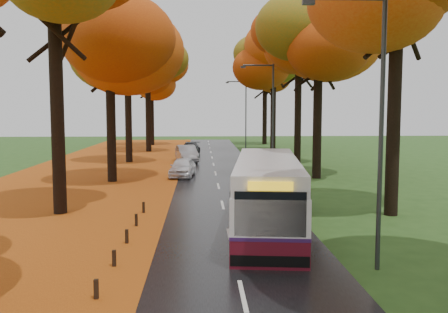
{
  "coord_description": "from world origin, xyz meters",
  "views": [
    {
      "loc": [
        -1.04,
        -6.29,
        4.79
      ],
      "look_at": [
        0.0,
        16.42,
        2.6
      ],
      "focal_mm": 40.0,
      "sensor_mm": 36.0,
      "label": 1
    }
  ],
  "objects": [
    {
      "name": "trees_left",
      "position": [
        -7.18,
        27.06,
        9.53
      ],
      "size": [
        9.2,
        74.0,
        13.88
      ],
      "color": "black",
      "rests_on": "ground"
    },
    {
      "name": "trees_right",
      "position": [
        7.19,
        26.91,
        9.69
      ],
      "size": [
        9.3,
        74.2,
        13.96
      ],
      "color": "black",
      "rests_on": "ground"
    },
    {
      "name": "leaf_drift",
      "position": [
        -3.05,
        25.0,
        0.04
      ],
      "size": [
        0.9,
        90.0,
        0.01
      ],
      "primitive_type": "cube",
      "color": "#B45812",
      "rests_on": "road"
    },
    {
      "name": "car_dark",
      "position": [
        -2.19,
        44.69,
        0.67
      ],
      "size": [
        2.26,
        4.53,
        1.26
      ],
      "primitive_type": "imported",
      "rotation": [
        0.0,
        0.0,
        -0.12
      ],
      "color": "black",
      "rests_on": "road"
    },
    {
      "name": "car_white",
      "position": [
        -2.35,
        28.36,
        0.7
      ],
      "size": [
        1.99,
        4.04,
        1.32
      ],
      "primitive_type": "imported",
      "rotation": [
        0.0,
        0.0,
        -0.11
      ],
      "color": "white",
      "rests_on": "road"
    },
    {
      "name": "centre_line",
      "position": [
        0.0,
        25.0,
        0.04
      ],
      "size": [
        0.12,
        90.0,
        0.01
      ],
      "primitive_type": "cube",
      "color": "silver",
      "rests_on": "road"
    },
    {
      "name": "streetlamp_far",
      "position": [
        3.95,
        52.0,
        4.71
      ],
      "size": [
        2.45,
        0.18,
        8.0
      ],
      "color": "#333538",
      "rests_on": "ground"
    },
    {
      "name": "road",
      "position": [
        0.0,
        25.0,
        0.02
      ],
      "size": [
        6.5,
        90.0,
        0.04
      ],
      "primitive_type": "cube",
      "color": "black",
      "rests_on": "ground"
    },
    {
      "name": "bus",
      "position": [
        1.57,
        13.14,
        1.49
      ],
      "size": [
        3.62,
        10.74,
        2.77
      ],
      "rotation": [
        0.0,
        0.0,
        -0.12
      ],
      "color": "#530D19",
      "rests_on": "road"
    },
    {
      "name": "streetlamp_mid",
      "position": [
        3.95,
        30.0,
        4.71
      ],
      "size": [
        2.45,
        0.18,
        8.0
      ],
      "color": "#333538",
      "rests_on": "ground"
    },
    {
      "name": "car_silver",
      "position": [
        -2.35,
        38.26,
        0.77
      ],
      "size": [
        2.33,
        4.66,
        1.47
      ],
      "primitive_type": "imported",
      "rotation": [
        0.0,
        0.0,
        0.18
      ],
      "color": "gray",
      "rests_on": "road"
    },
    {
      "name": "streetlamp_near",
      "position": [
        3.95,
        8.0,
        4.71
      ],
      "size": [
        2.45,
        0.18,
        8.0
      ],
      "color": "#333538",
      "rests_on": "ground"
    },
    {
      "name": "bollard_row",
      "position": [
        -3.7,
        4.7,
        0.26
      ],
      "size": [
        0.11,
        23.51,
        0.52
      ],
      "color": "black",
      "rests_on": "ground"
    },
    {
      "name": "leaf_verge",
      "position": [
        -9.0,
        25.0,
        0.01
      ],
      "size": [
        12.0,
        90.0,
        0.02
      ],
      "primitive_type": "cube",
      "color": "maroon",
      "rests_on": "ground"
    }
  ]
}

